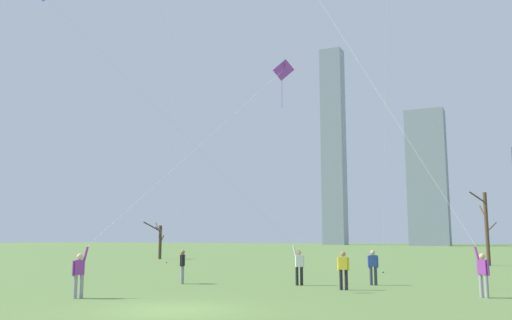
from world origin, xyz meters
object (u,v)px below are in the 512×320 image
Objects in this scene: bystander_far_off_by_trees at (343,268)px; distant_kite_drifting_left_pink at (214,15)px; bare_tree_rightmost at (160,239)px; kite_flyer_midfield_left_blue at (272,237)px; bare_tree_far_right_edge at (486,226)px; kite_flyer_foreground_right_white at (421,170)px; kite_flyer_far_back_purple at (112,240)px; bystander_watching_nearby at (182,265)px; bystander_strolling_midfield at (373,266)px.

distant_kite_drifting_left_pink is (-15.13, 14.72, 20.10)m from bystander_far_off_by_trees.
bare_tree_rightmost is at bearing 141.07° from distant_kite_drifting_left_pink.
kite_flyer_midfield_left_blue is 2.31× the size of bare_tree_far_right_edge.
bystander_far_off_by_trees is (-3.40, 0.27, -4.04)m from kite_flyer_foreground_right_white.
bystander_far_off_by_trees is at bearing -101.14° from bare_tree_far_right_edge.
kite_flyer_far_back_purple reaches higher than bystander_far_off_by_trees.
bystander_watching_nearby is 0.27× the size of bare_tree_far_right_edge.
kite_flyer_far_back_purple reaches higher than bare_tree_far_right_edge.
kite_flyer_far_back_purple is 0.41× the size of distant_kite_drifting_left_pink.
kite_flyer_foreground_right_white is at bearing -38.96° from distant_kite_drifting_left_pink.
bystander_far_off_by_trees is at bearing -102.20° from bystander_strolling_midfield.
kite_flyer_far_back_purple is 29.44m from distant_kite_drifting_left_pink.
bare_tree_far_right_edge is at bearing 62.85° from bystander_watching_nearby.
bystander_watching_nearby is (-7.92, -0.35, 0.00)m from bystander_far_off_by_trees.
bare_tree_rightmost is at bearing 127.72° from bystander_watching_nearby.
bystander_strolling_midfield is at bearing 20.48° from bystander_watching_nearby.
kite_flyer_far_back_purple is 6.39× the size of bystander_watching_nearby.
distant_kite_drifting_left_pink is (-15.75, 11.88, 20.10)m from bystander_strolling_midfield.
bystander_strolling_midfield is 22.18m from bare_tree_far_right_edge.
bare_tree_far_right_edge is (8.36, 23.98, 0.86)m from kite_flyer_midfield_left_blue.
bare_tree_rightmost is (-11.85, 9.57, -18.93)m from distant_kite_drifting_left_pink.
distant_kite_drifting_left_pink is 24.30m from bare_tree_rightmost.
bare_tree_far_right_edge is (12.00, 30.90, 1.01)m from kite_flyer_far_back_purple.
bare_tree_rightmost reaches higher than bystander_strolling_midfield.
bare_tree_rightmost reaches higher than bystander_watching_nearby.
kite_flyer_foreground_right_white is 0.73× the size of distant_kite_drifting_left_pink.
kite_flyer_midfield_left_blue is 4.94m from bystander_strolling_midfield.
bare_tree_far_right_edge is 31.83m from bare_tree_rightmost.
bare_tree_rightmost is (-19.06, 24.64, 1.17)m from bystander_watching_nearby.
kite_flyer_far_back_purple is at bearing -138.28° from bystander_far_off_by_trees.
bystander_watching_nearby is at bearing 97.00° from kite_flyer_far_back_purple.
kite_flyer_foreground_right_white is 4.70× the size of bare_tree_rightmost.
kite_flyer_far_back_purple is at bearing -130.15° from bystander_strolling_midfield.
distant_kite_drifting_left_pink reaches higher than bare_tree_rightmost.
bystander_far_off_by_trees is at bearing 2.52° from bystander_watching_nearby.
bystander_watching_nearby is at bearing -64.43° from distant_kite_drifting_left_pink.
bystander_watching_nearby is 0.06× the size of distant_kite_drifting_left_pink.
kite_flyer_foreground_right_white is 12.02m from bystander_watching_nearby.
kite_flyer_midfield_left_blue is at bearing -150.79° from bystander_strolling_midfield.
distant_kite_drifting_left_pink is (-18.54, 14.99, 16.06)m from kite_flyer_foreground_right_white.
kite_flyer_foreground_right_white is 5.81m from bystander_strolling_midfield.
distant_kite_drifting_left_pink reaches higher than kite_flyer_foreground_right_white.
kite_flyer_midfield_left_blue reaches higher than bystander_far_off_by_trees.
bare_tree_far_right_edge is at bearing 70.79° from kite_flyer_midfield_left_blue.
kite_flyer_midfield_left_blue is at bearing 11.21° from bystander_watching_nearby.
distant_kite_drifting_left_pink is at bearing -153.88° from bare_tree_far_right_edge.
bystander_far_off_by_trees is (7.18, 6.40, -1.20)m from kite_flyer_far_back_purple.
bystander_far_off_by_trees is 1.00× the size of bystander_strolling_midfield.
distant_kite_drifting_left_pink reaches higher than bystander_strolling_midfield.
bystander_far_off_by_trees is 0.06× the size of distant_kite_drifting_left_pink.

